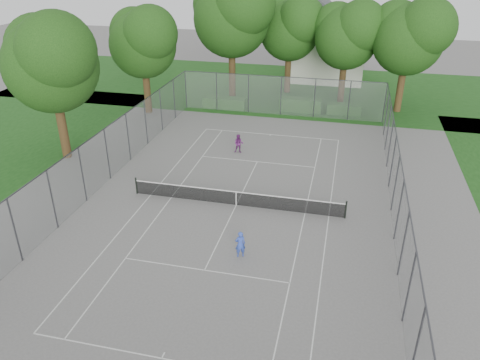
% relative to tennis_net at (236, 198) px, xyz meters
% --- Properties ---
extents(ground, '(120.00, 120.00, 0.00)m').
position_rel_tennis_net_xyz_m(ground, '(0.00, 0.00, -0.51)').
color(ground, slate).
rests_on(ground, ground).
extents(grass_far, '(60.00, 20.00, 0.00)m').
position_rel_tennis_net_xyz_m(grass_far, '(0.00, 26.00, -0.51)').
color(grass_far, '#184614').
rests_on(grass_far, ground).
extents(court_markings, '(11.03, 23.83, 0.01)m').
position_rel_tennis_net_xyz_m(court_markings, '(0.00, 0.00, -0.50)').
color(court_markings, silver).
rests_on(court_markings, ground).
extents(tennis_net, '(12.87, 0.10, 1.10)m').
position_rel_tennis_net_xyz_m(tennis_net, '(0.00, 0.00, 0.00)').
color(tennis_net, black).
rests_on(tennis_net, ground).
extents(perimeter_fence, '(18.08, 34.08, 3.52)m').
position_rel_tennis_net_xyz_m(perimeter_fence, '(0.00, 0.00, 1.30)').
color(perimeter_fence, '#38383D').
rests_on(perimeter_fence, ground).
extents(tree_far_left, '(8.30, 7.58, 11.94)m').
position_rel_tennis_net_xyz_m(tree_far_left, '(-5.48, 21.14, 7.70)').
color(tree_far_left, '#3B2915').
rests_on(tree_far_left, ground).
extents(tree_far_midleft, '(6.77, 6.18, 9.73)m').
position_rel_tennis_net_xyz_m(tree_far_midleft, '(-0.37, 24.35, 6.17)').
color(tree_far_midleft, '#3B2915').
rests_on(tree_far_midleft, ground).
extents(tree_far_midright, '(6.76, 6.17, 9.71)m').
position_rel_tennis_net_xyz_m(tree_far_midright, '(5.25, 22.01, 6.16)').
color(tree_far_midright, '#3B2915').
rests_on(tree_far_midright, ground).
extents(tree_far_right, '(7.09, 6.47, 10.19)m').
position_rel_tennis_net_xyz_m(tree_far_right, '(10.53, 20.44, 6.49)').
color(tree_far_right, '#3B2915').
rests_on(tree_far_right, ground).
extents(tree_side_back, '(6.68, 6.10, 9.60)m').
position_rel_tennis_net_xyz_m(tree_side_back, '(-11.90, 14.90, 6.08)').
color(tree_side_back, '#3B2915').
rests_on(tree_side_back, ground).
extents(tree_side_front, '(7.25, 6.62, 10.43)m').
position_rel_tennis_net_xyz_m(tree_side_front, '(-13.67, 4.03, 6.65)').
color(tree_side_front, '#3B2915').
rests_on(tree_side_front, ground).
extents(hedge_left, '(4.06, 1.22, 1.01)m').
position_rel_tennis_net_xyz_m(hedge_left, '(-5.44, 17.72, -0.00)').
color(hedge_left, '#1F4F19').
rests_on(hedge_left, ground).
extents(hedge_mid, '(3.84, 1.10, 1.21)m').
position_rel_tennis_net_xyz_m(hedge_mid, '(1.65, 18.39, 0.09)').
color(hedge_mid, '#1F4F19').
rests_on(hedge_mid, ground).
extents(hedge_right, '(3.07, 1.12, 0.92)m').
position_rel_tennis_net_xyz_m(hedge_right, '(5.63, 18.57, -0.05)').
color(hedge_right, '#1F4F19').
rests_on(hedge_right, ground).
extents(house, '(7.82, 6.06, 9.74)m').
position_rel_tennis_net_xyz_m(house, '(3.23, 30.52, 3.41)').
color(house, white).
rests_on(house, ground).
extents(girl_player, '(0.62, 0.53, 1.43)m').
position_rel_tennis_net_xyz_m(girl_player, '(1.40, -4.89, 0.21)').
color(girl_player, blue).
rests_on(girl_player, ground).
extents(woman_player, '(0.74, 0.60, 1.43)m').
position_rel_tennis_net_xyz_m(woman_player, '(-1.68, 7.71, 0.20)').
color(woman_player, '#672268').
rests_on(woman_player, ground).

